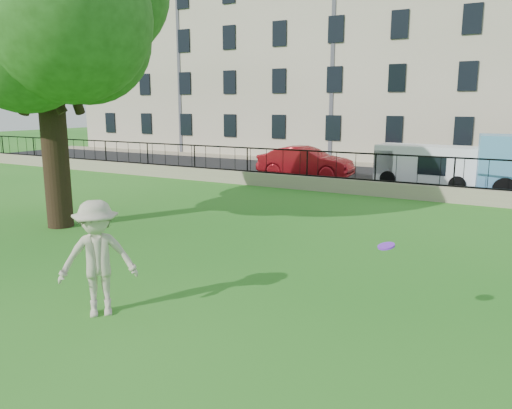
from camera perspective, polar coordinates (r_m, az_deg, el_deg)
The scene contains 11 objects.
ground at distance 10.30m, azimuth -5.83°, elevation -9.44°, with size 120.00×120.00×0.00m, color #22741B.
retaining_wall at distance 20.89m, azimuth 13.38°, elevation 1.81°, with size 50.00×0.40×0.60m, color gray.
iron_railing at distance 20.77m, azimuth 13.49°, elevation 4.13°, with size 50.00×0.05×1.13m.
street at distance 25.44m, azimuth 16.29°, elevation 2.65°, with size 60.00×9.00×0.01m, color black.
sidewalk at distance 30.48m, azimuth 18.54°, elevation 3.99°, with size 60.00×1.40×0.12m, color gray.
building_row at distance 36.00m, azimuth 21.04°, elevation 15.81°, with size 56.40×10.40×13.80m.
tree at distance 16.32m, azimuth -23.22°, elevation 20.22°, with size 7.92×6.12×9.71m.
man at distance 9.09m, azimuth -17.64°, elevation -5.91°, with size 1.33×0.76×2.06m, color #C0B69C.
frisbee at distance 8.12m, azimuth 14.66°, elevation -4.62°, with size 0.27×0.27×0.03m, color #7F27DF.
red_sedan at distance 25.37m, azimuth 5.67°, elevation 4.80°, with size 1.66×4.77×1.57m, color maroon.
white_van at distance 23.78m, azimuth 18.99°, elevation 4.15°, with size 4.41×1.72×1.85m, color white.
Camera 1 is at (5.58, -7.85, 3.64)m, focal length 35.00 mm.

